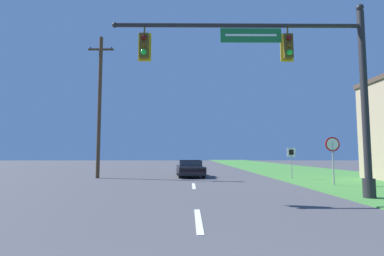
% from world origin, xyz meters
% --- Properties ---
extents(grass_verge_right, '(10.00, 110.00, 0.04)m').
position_xyz_m(grass_verge_right, '(10.50, 30.00, 0.02)').
color(grass_verge_right, '#428438').
rests_on(grass_verge_right, ground).
extents(road_center_line, '(0.16, 34.80, 0.01)m').
position_xyz_m(road_center_line, '(0.00, 22.00, 0.01)').
color(road_center_line, silver).
rests_on(road_center_line, ground).
extents(signal_mast, '(9.82, 0.47, 7.42)m').
position_xyz_m(signal_mast, '(3.95, 9.51, 4.54)').
color(signal_mast, '#232326').
rests_on(signal_mast, grass_verge_right).
extents(car_ahead, '(2.18, 4.64, 1.19)m').
position_xyz_m(car_ahead, '(-0.18, 20.63, 0.60)').
color(car_ahead, black).
rests_on(car_ahead, ground).
extents(stop_sign, '(0.76, 0.07, 2.50)m').
position_xyz_m(stop_sign, '(7.28, 14.04, 1.86)').
color(stop_sign, gray).
rests_on(stop_sign, grass_verge_right).
extents(route_sign_post, '(0.55, 0.06, 2.03)m').
position_xyz_m(route_sign_post, '(6.50, 18.15, 1.53)').
color(route_sign_post, gray).
rests_on(route_sign_post, grass_verge_right).
extents(utility_pole_near, '(1.80, 0.26, 10.01)m').
position_xyz_m(utility_pole_near, '(-6.56, 19.27, 5.17)').
color(utility_pole_near, '#4C3823').
rests_on(utility_pole_near, ground).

